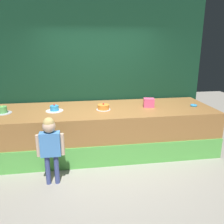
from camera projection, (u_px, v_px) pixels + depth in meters
ground_plane at (108, 166)px, 4.26m from camera, size 12.00×12.00×0.00m
stage_platform at (103, 130)px, 4.79m from camera, size 4.37×1.41×0.89m
curtain_backdrop at (98, 71)px, 5.24m from camera, size 4.73×0.08×3.07m
child_figure at (50, 142)px, 3.55m from camera, size 0.42×0.19×1.09m
pink_box at (149, 103)px, 4.76m from camera, size 0.23×0.19×0.18m
donut at (194, 105)px, 4.84m from camera, size 0.14×0.14×0.03m
cake_left at (3, 110)px, 4.35m from camera, size 0.32×0.32×0.17m
cake_center at (54, 109)px, 4.49m from camera, size 0.33×0.33×0.14m
cake_right at (103, 107)px, 4.57m from camera, size 0.28×0.28×0.13m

